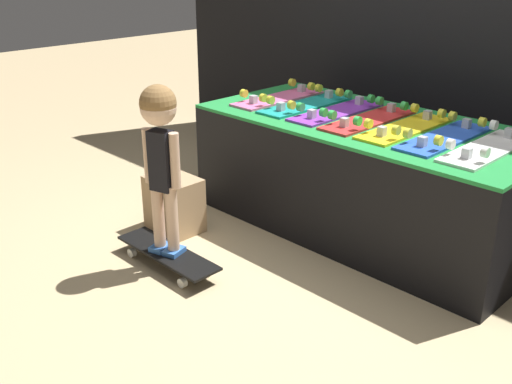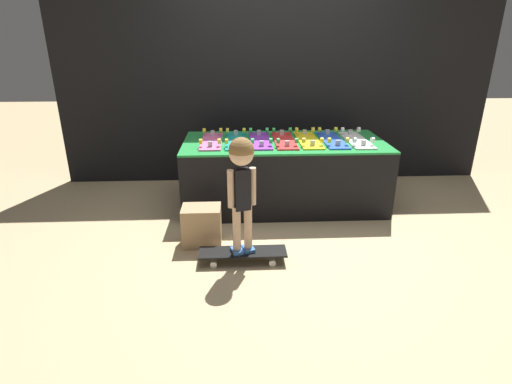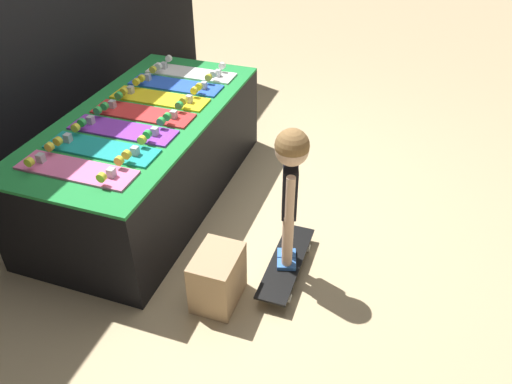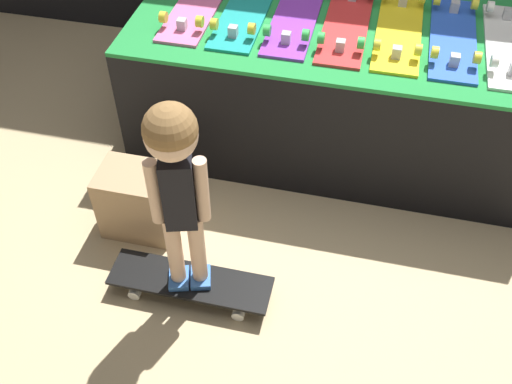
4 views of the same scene
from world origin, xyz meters
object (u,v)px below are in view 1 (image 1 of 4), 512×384
object	(u,v)px
child	(160,139)
skateboard_red_on_rack	(369,118)
skateboard_yellow_on_rack	(405,127)
skateboard_white_on_rack	(488,147)
skateboard_pink_on_rack	(278,97)
skateboard_purple_on_rack	(336,111)
skateboard_on_floor	(168,254)
skateboard_blue_on_rack	(445,136)
skateboard_teal_on_rack	(306,104)
storage_box	(174,204)

from	to	relation	value
child	skateboard_red_on_rack	bearing A→B (deg)	52.49
child	skateboard_yellow_on_rack	bearing A→B (deg)	42.83
skateboard_white_on_rack	child	world-z (taller)	child
skateboard_pink_on_rack	skateboard_white_on_rack	distance (m)	1.47
skateboard_purple_on_rack	skateboard_on_floor	xyz separation A→B (m)	(-0.21, -1.17, -0.63)
skateboard_blue_on_rack	skateboard_white_on_rack	bearing A→B (deg)	-2.65
skateboard_red_on_rack	skateboard_blue_on_rack	xyz separation A→B (m)	(0.49, -0.00, 0.00)
skateboard_teal_on_rack	skateboard_purple_on_rack	xyz separation A→B (m)	(0.24, 0.00, 0.00)
skateboard_purple_on_rack	skateboard_white_on_rack	size ratio (longest dim) A/B	1.00
skateboard_blue_on_rack	storage_box	bearing A→B (deg)	-146.60
skateboard_teal_on_rack	skateboard_white_on_rack	bearing A→B (deg)	-0.93
skateboard_blue_on_rack	storage_box	xyz separation A→B (m)	(-1.28, -0.84, -0.53)
skateboard_purple_on_rack	skateboard_red_on_rack	size ratio (longest dim) A/B	1.00
skateboard_blue_on_rack	child	world-z (taller)	child
skateboard_yellow_on_rack	child	size ratio (longest dim) A/B	0.77
skateboard_pink_on_rack	skateboard_purple_on_rack	size ratio (longest dim) A/B	1.00
skateboard_white_on_rack	skateboard_yellow_on_rack	bearing A→B (deg)	178.18
skateboard_yellow_on_rack	skateboard_blue_on_rack	xyz separation A→B (m)	(0.24, -0.00, 0.00)
skateboard_white_on_rack	skateboard_blue_on_rack	bearing A→B (deg)	177.35
skateboard_yellow_on_rack	child	world-z (taller)	child
skateboard_blue_on_rack	skateboard_yellow_on_rack	bearing A→B (deg)	179.01
skateboard_teal_on_rack	skateboard_blue_on_rack	xyz separation A→B (m)	(0.98, -0.01, 0.00)
skateboard_purple_on_rack	skateboard_blue_on_rack	world-z (taller)	same
skateboard_teal_on_rack	skateboard_yellow_on_rack	xyz separation A→B (m)	(0.73, -0.00, 0.00)
skateboard_pink_on_rack	storage_box	xyz separation A→B (m)	(-0.06, -0.86, -0.53)
skateboard_purple_on_rack	skateboard_on_floor	size ratio (longest dim) A/B	1.02
skateboard_teal_on_rack	skateboard_red_on_rack	distance (m)	0.49
skateboard_purple_on_rack	skateboard_pink_on_rack	bearing A→B (deg)	179.52
skateboard_blue_on_rack	skateboard_on_floor	world-z (taller)	skateboard_blue_on_rack
skateboard_red_on_rack	skateboard_on_floor	distance (m)	1.39
skateboard_white_on_rack	storage_box	size ratio (longest dim) A/B	2.08
skateboard_purple_on_rack	skateboard_red_on_rack	xyz separation A→B (m)	(0.24, -0.01, 0.00)
skateboard_pink_on_rack	child	size ratio (longest dim) A/B	0.77
skateboard_pink_on_rack	skateboard_teal_on_rack	distance (m)	0.24
skateboard_pink_on_rack	skateboard_white_on_rack	size ratio (longest dim) A/B	1.00
skateboard_purple_on_rack	skateboard_on_floor	bearing A→B (deg)	-99.97
skateboard_pink_on_rack	skateboard_blue_on_rack	size ratio (longest dim) A/B	1.00
skateboard_teal_on_rack	child	bearing A→B (deg)	-88.08
skateboard_purple_on_rack	skateboard_white_on_rack	xyz separation A→B (m)	(0.98, -0.02, 0.00)
skateboard_pink_on_rack	skateboard_blue_on_rack	xyz separation A→B (m)	(1.22, -0.01, 0.00)
skateboard_yellow_on_rack	skateboard_white_on_rack	world-z (taller)	same
skateboard_pink_on_rack	child	world-z (taller)	child
child	skateboard_white_on_rack	bearing A→B (deg)	27.78
skateboard_teal_on_rack	storage_box	bearing A→B (deg)	-109.49
skateboard_pink_on_rack	storage_box	bearing A→B (deg)	-93.80
skateboard_pink_on_rack	skateboard_yellow_on_rack	world-z (taller)	same
skateboard_white_on_rack	skateboard_on_floor	distance (m)	1.76
skateboard_red_on_rack	skateboard_blue_on_rack	size ratio (longest dim) A/B	1.00
skateboard_on_floor	skateboard_blue_on_rack	bearing A→B (deg)	50.95
skateboard_purple_on_rack	skateboard_white_on_rack	bearing A→B (deg)	-1.29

